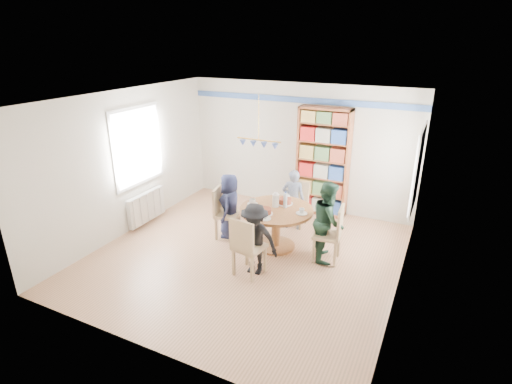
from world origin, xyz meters
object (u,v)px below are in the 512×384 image
Objects in this scene: dining_table at (276,219)px; bookshelf at (323,163)px; chair_right at (332,232)px; chair_far at (298,202)px; person_left at (230,206)px; radiator at (147,207)px; chair_near at (246,245)px; person_near at (255,239)px; person_far at (293,199)px; chair_left at (223,210)px; person_right at (328,221)px.

bookshelf is (0.26, 1.82, 0.56)m from dining_table.
bookshelf is (-0.77, 1.85, 0.57)m from chair_right.
chair_far is 1.01m from bookshelf.
person_left is (-0.96, -1.05, 0.13)m from chair_far.
person_left reaches higher than dining_table.
chair_near reaches higher than radiator.
chair_near is 0.84× the size of person_near.
chair_left is at bearing 30.10° from person_far.
chair_near is 0.17m from person_near.
bookshelf is at bearing 82.32° from person_near.
dining_table is 0.92m from person_near.
person_near reaches higher than chair_near.
dining_table is at bearing 75.05° from person_right.
bookshelf reaches higher than person_left.
person_near is at bearing 30.94° from person_left.
dining_table is 1.47× the size of chair_far.
person_left is (1.80, 0.24, 0.27)m from radiator.
chair_far is 0.74× the size of person_near.
chair_right is at bearing 128.52° from person_far.
dining_table is 1.09× the size of person_near.
chair_near is at bearing 121.44° from person_right.
person_right reaches higher than dining_table.
person_near is (-0.90, -0.96, -0.09)m from person_right.
dining_table is at bearing 79.72° from person_far.
radiator is at bearing -97.40° from person_left.
chair_near is at bearing -92.49° from dining_table.
chair_left is 0.97× the size of chair_near.
person_right reaches higher than chair_left.
chair_far is at bearing 122.42° from person_left.
chair_right is (1.03, -0.04, -0.01)m from dining_table.
person_far is 1.12m from bookshelf.
person_right reaches higher than chair_far.
chair_right is at bearing -143.35° from person_right.
chair_near is at bearing -45.41° from chair_left.
chair_far is 0.73× the size of person_far.
chair_right reaches higher than radiator.
chair_left is 1.39m from person_near.
dining_table is 0.94m from person_right.
chair_near is 0.44× the size of bookshelf.
chair_far is (1.06, 1.12, -0.05)m from chair_left.
person_left is at bearing 133.23° from person_near.
person_near is 2.80m from bookshelf.
chair_left is at bearing -177.14° from dining_table.
chair_near is at bearing -17.35° from radiator.
person_far is (0.04, 1.92, 0.05)m from chair_near.
chair_left is 1.99m from person_right.
chair_left is 1.54m from chair_far.
person_right is 1.25m from person_far.
person_near is at bearing 119.63° from person_right.
person_near is at bearing -88.29° from dining_table.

